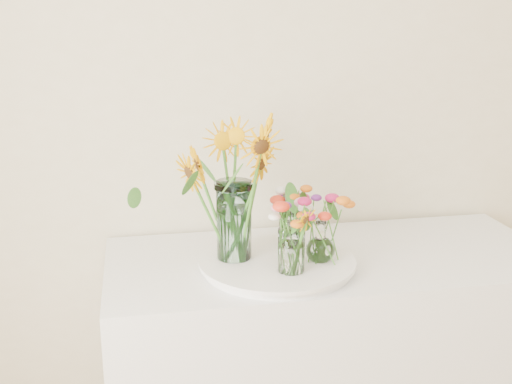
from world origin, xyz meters
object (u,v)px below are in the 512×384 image
at_px(small_vase_b, 320,242).
at_px(small_vase_c, 290,229).
at_px(small_vase_a, 291,251).
at_px(tray, 277,265).
at_px(mason_jar, 234,221).
at_px(counter, 327,381).

height_order(small_vase_b, small_vase_c, small_vase_b).
bearing_deg(small_vase_a, small_vase_b, 31.57).
bearing_deg(small_vase_b, tray, 166.20).
xyz_separation_m(small_vase_a, small_vase_c, (0.05, 0.20, -0.01)).
bearing_deg(tray, mason_jar, 162.29).
distance_m(mason_jar, small_vase_b, 0.26).
xyz_separation_m(counter, small_vase_a, (-0.17, -0.16, 0.54)).
xyz_separation_m(counter, tray, (-0.19, -0.07, 0.46)).
relative_size(counter, small_vase_c, 11.74).
relative_size(tray, small_vase_a, 3.39).
relative_size(mason_jar, small_vase_c, 2.03).
distance_m(mason_jar, small_vase_a, 0.20).
xyz_separation_m(mason_jar, small_vase_b, (0.25, -0.07, -0.06)).
bearing_deg(counter, small_vase_b, -124.10).
bearing_deg(small_vase_b, small_vase_a, -148.43).
distance_m(mason_jar, small_vase_c, 0.21).
relative_size(counter, small_vase_a, 10.69).
distance_m(tray, mason_jar, 0.19).
height_order(counter, small_vase_b, small_vase_b).
distance_m(counter, small_vase_b, 0.55).
height_order(mason_jar, small_vase_c, mason_jar).
distance_m(counter, small_vase_a, 0.59).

